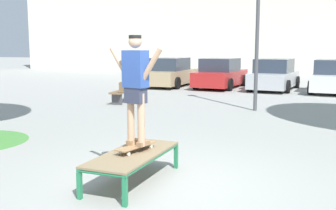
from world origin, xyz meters
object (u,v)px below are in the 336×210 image
(skater, at_px, (136,82))
(car_tan, at_px, (171,73))
(car_white, at_px, (334,77))
(skateboard, at_px, (136,146))
(car_silver, at_px, (274,76))
(car_red, at_px, (221,74))
(park_bench, at_px, (128,90))
(skate_box, at_px, (133,156))

(skater, relative_size, car_tan, 0.40)
(car_tan, height_order, car_white, same)
(skateboard, xyz_separation_m, car_white, (3.10, 14.42, 0.15))
(car_silver, bearing_deg, car_red, 179.54)
(car_white, xyz_separation_m, park_bench, (-7.37, -6.15, -0.24))
(car_red, bearing_deg, car_silver, -0.46)
(skate_box, height_order, skater, skater)
(skateboard, distance_m, park_bench, 9.30)
(car_white, bearing_deg, park_bench, -140.17)
(skateboard, relative_size, car_silver, 0.19)
(car_tan, distance_m, park_bench, 6.26)
(skate_box, distance_m, car_white, 14.86)
(skateboard, distance_m, car_tan, 15.29)
(skate_box, bearing_deg, park_bench, 116.99)
(car_red, height_order, park_bench, car_red)
(car_silver, bearing_deg, skateboard, -91.75)
(skate_box, height_order, car_white, car_white)
(car_red, xyz_separation_m, park_bench, (-2.06, -6.39, -0.24))
(skater, height_order, park_bench, skater)
(skateboard, bearing_deg, car_silver, 88.25)
(skate_box, bearing_deg, car_white, 77.93)
(skater, relative_size, park_bench, 0.70)
(skate_box, xyz_separation_m, park_bench, (-4.27, 8.38, 0.03))
(car_white, bearing_deg, skate_box, -102.07)
(car_tan, height_order, car_red, same)
(car_white, bearing_deg, car_red, 177.39)
(skate_box, distance_m, car_tan, 15.39)
(skate_box, bearing_deg, skater, 88.45)
(skate_box, xyz_separation_m, car_red, (-2.21, 14.77, 0.28))
(car_tan, bearing_deg, skate_box, -71.59)
(car_silver, bearing_deg, car_tan, -178.40)
(car_tan, bearing_deg, car_red, 3.66)
(skater, distance_m, park_bench, 9.37)
(skate_box, relative_size, park_bench, 0.79)
(skateboard, height_order, car_tan, car_tan)
(skateboard, bearing_deg, skater, 76.81)
(skateboard, distance_m, car_white, 14.75)
(skater, relative_size, car_red, 0.39)
(car_silver, relative_size, car_white, 1.01)
(skateboard, bearing_deg, car_red, 98.57)
(car_red, bearing_deg, park_bench, -107.87)
(skater, bearing_deg, park_bench, 117.33)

